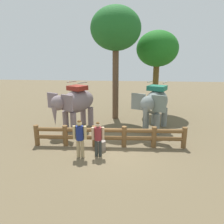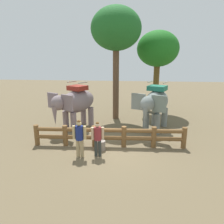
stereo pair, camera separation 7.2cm
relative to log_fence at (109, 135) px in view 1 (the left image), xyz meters
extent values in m
plane|color=brown|center=(0.00, -0.29, -0.60)|extent=(60.00, 60.00, 0.00)
cylinder|color=brown|center=(-3.63, -0.18, -0.08)|extent=(0.24, 0.24, 1.05)
cylinder|color=brown|center=(-2.18, -0.11, -0.08)|extent=(0.24, 0.24, 1.05)
cylinder|color=brown|center=(-0.73, -0.04, -0.08)|extent=(0.24, 0.24, 1.05)
cylinder|color=brown|center=(0.73, 0.04, -0.08)|extent=(0.24, 0.24, 1.05)
cylinder|color=brown|center=(2.18, 0.11, -0.08)|extent=(0.24, 0.24, 1.05)
cylinder|color=brown|center=(3.63, 0.18, -0.08)|extent=(0.24, 0.24, 1.05)
cylinder|color=brown|center=(0.00, 0.00, -0.15)|extent=(7.28, 0.57, 0.20)
cylinder|color=brown|center=(0.00, 0.00, 0.25)|extent=(7.28, 0.57, 0.20)
cylinder|color=gray|center=(-2.33, 1.88, -0.02)|extent=(0.35, 0.35, 1.17)
cylinder|color=gray|center=(-2.90, 2.19, -0.02)|extent=(0.35, 0.35, 1.17)
cylinder|color=gray|center=(-1.58, 3.27, -0.02)|extent=(0.35, 0.35, 1.17)
cylinder|color=gray|center=(-2.15, 3.58, -0.02)|extent=(0.35, 0.35, 1.17)
ellipsoid|color=gray|center=(-2.24, 2.73, 1.08)|extent=(2.28, 2.88, 1.37)
ellipsoid|color=gray|center=(-2.98, 1.36, 1.25)|extent=(1.08, 1.13, 0.84)
cube|color=slate|center=(-2.42, 1.18, 1.30)|extent=(0.74, 0.47, 0.88)
cube|color=slate|center=(-3.43, 1.72, 1.30)|extent=(0.74, 0.47, 0.88)
cone|color=gray|center=(-3.12, 1.08, 0.59)|extent=(0.31, 0.31, 1.08)
cube|color=maroon|center=(-2.24, 2.73, 1.90)|extent=(1.29, 1.25, 0.27)
cylinder|color=#A59E8C|center=(-1.84, 2.52, 2.26)|extent=(0.44, 0.73, 0.07)
cylinder|color=#A59E8C|center=(-2.63, 2.94, 2.26)|extent=(0.44, 0.73, 0.07)
cylinder|color=slate|center=(2.52, 2.04, -0.01)|extent=(0.36, 0.36, 1.19)
cylinder|color=slate|center=(1.92, 2.30, -0.01)|extent=(0.36, 0.36, 1.19)
cylinder|color=slate|center=(3.15, 3.51, -0.01)|extent=(0.36, 0.36, 1.19)
cylinder|color=slate|center=(2.55, 3.77, -0.01)|extent=(0.36, 0.36, 1.19)
ellipsoid|color=slate|center=(2.53, 2.91, 1.11)|extent=(2.15, 2.93, 1.39)
ellipsoid|color=slate|center=(1.91, 1.45, 1.28)|extent=(1.05, 1.12, 0.85)
cube|color=slate|center=(2.48, 1.33, 1.33)|extent=(0.77, 0.42, 0.89)
cube|color=slate|center=(1.42, 1.79, 1.33)|extent=(0.77, 0.42, 0.89)
cone|color=slate|center=(1.78, 1.17, 0.60)|extent=(0.32, 0.32, 1.09)
cone|color=beige|center=(1.96, 1.19, 1.04)|extent=(0.37, 0.23, 0.15)
cone|color=beige|center=(1.67, 1.31, 1.04)|extent=(0.37, 0.23, 0.15)
cube|color=#1E6D55|center=(2.53, 2.91, 1.94)|extent=(1.28, 1.22, 0.28)
cylinder|color=#A59E8C|center=(2.95, 2.73, 2.30)|extent=(0.38, 0.76, 0.07)
cylinder|color=#A59E8C|center=(2.12, 3.09, 2.30)|extent=(0.38, 0.76, 0.07)
cylinder|color=#2F3330|center=(-0.29, -1.06, -0.22)|extent=(0.15, 0.15, 0.77)
cylinder|color=#2F3330|center=(-0.46, -1.09, -0.22)|extent=(0.15, 0.15, 0.77)
cylinder|color=maroon|center=(-0.38, -1.08, 0.46)|extent=(0.36, 0.36, 0.59)
cylinder|color=#CDAD87|center=(-0.16, -1.03, 0.47)|extent=(0.12, 0.12, 0.56)
cylinder|color=#CDAD87|center=(-0.59, -1.12, 0.47)|extent=(0.12, 0.12, 0.56)
sphere|color=#CDAD87|center=(-0.38, -1.08, 0.86)|extent=(0.21, 0.21, 0.21)
sphere|color=#593819|center=(-0.38, -1.08, 0.91)|extent=(0.17, 0.17, 0.17)
cylinder|color=tan|center=(-1.05, -1.25, -0.19)|extent=(0.16, 0.16, 0.82)
cylinder|color=tan|center=(-1.24, -1.26, -0.19)|extent=(0.16, 0.16, 0.82)
cylinder|color=navy|center=(-1.14, -1.26, 0.53)|extent=(0.35, 0.35, 0.63)
cylinder|color=tan|center=(-0.91, -1.24, 0.55)|extent=(0.13, 0.13, 0.60)
cylinder|color=tan|center=(-1.38, -1.27, 0.55)|extent=(0.13, 0.13, 0.60)
sphere|color=tan|center=(-1.14, -1.26, 0.96)|extent=(0.23, 0.23, 0.23)
sphere|color=#593819|center=(-1.14, -1.26, 1.02)|extent=(0.18, 0.18, 0.18)
cylinder|color=brown|center=(-0.10, 5.02, 2.00)|extent=(0.43, 0.43, 5.21)
ellipsoid|color=#1F6325|center=(-0.10, 5.02, 5.52)|extent=(3.34, 3.34, 2.84)
cylinder|color=brown|center=(2.89, 7.13, 1.43)|extent=(0.45, 0.45, 4.06)
ellipsoid|color=#1D6A1D|center=(2.89, 7.13, 4.32)|extent=(3.15, 3.15, 2.68)
cylinder|color=gray|center=(-0.34, -0.44, -0.37)|extent=(0.42, 0.42, 0.46)
camera|label=1|loc=(1.07, -9.55, 3.69)|focal=33.42mm
camera|label=2|loc=(1.14, -9.54, 3.69)|focal=33.42mm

